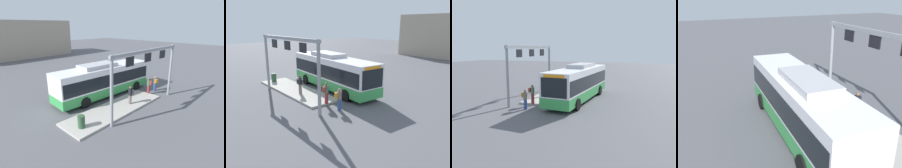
# 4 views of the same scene
# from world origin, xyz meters

# --- Properties ---
(ground_plane) EXTENTS (120.00, 120.00, 0.00)m
(ground_plane) POSITION_xyz_m (0.00, 0.00, 0.00)
(ground_plane) COLOR #56565B
(platform_curb) EXTENTS (10.00, 2.80, 0.16)m
(platform_curb) POSITION_xyz_m (-1.68, -3.17, 0.08)
(platform_curb) COLOR #B2ADA3
(platform_curb) RESTS_ON ground
(bus_main) EXTENTS (11.00, 3.23, 3.46)m
(bus_main) POSITION_xyz_m (-0.01, 0.00, 1.81)
(bus_main) COLOR green
(bus_main) RESTS_ON ground
(person_boarding) EXTENTS (0.47, 0.59, 1.67)m
(person_boarding) POSITION_xyz_m (4.76, -3.16, 0.89)
(person_boarding) COLOR #334C8C
(person_boarding) RESTS_ON ground
(person_waiting_near) EXTENTS (0.39, 0.56, 1.67)m
(person_waiting_near) POSITION_xyz_m (3.31, -3.25, 1.05)
(person_waiting_near) COLOR maroon
(person_waiting_near) RESTS_ON platform_curb
(person_waiting_mid) EXTENTS (0.54, 0.61, 1.67)m
(person_waiting_mid) POSITION_xyz_m (-0.16, -3.54, 1.05)
(person_waiting_mid) COLOR slate
(person_waiting_mid) RESTS_ON platform_curb
(platform_sign_gantry) EXTENTS (9.02, 0.24, 5.20)m
(platform_sign_gantry) POSITION_xyz_m (0.35, -4.79, 3.74)
(platform_sign_gantry) COLOR gray
(platform_sign_gantry) RESTS_ON ground
(station_building) EXTENTS (26.23, 8.00, 7.90)m
(station_building) POSITION_xyz_m (1.19, 30.62, 3.95)
(station_building) COLOR tan
(station_building) RESTS_ON ground
(trash_bin) EXTENTS (0.52, 0.52, 0.90)m
(trash_bin) POSITION_xyz_m (-5.69, -3.52, 0.61)
(trash_bin) COLOR #2D5133
(trash_bin) RESTS_ON platform_curb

